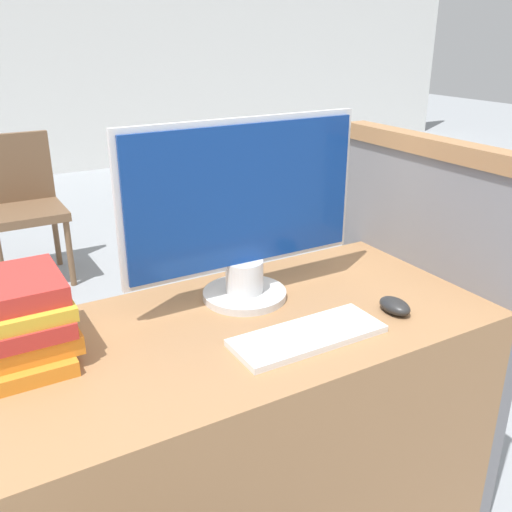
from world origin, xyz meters
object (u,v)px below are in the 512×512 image
(keyboard, at_px, (308,336))
(book_stack, at_px, (24,318))
(mouse, at_px, (395,306))
(far_chair, at_px, (21,200))
(monitor, at_px, (244,212))

(keyboard, xyz_separation_m, book_stack, (-0.57, 0.25, 0.08))
(keyboard, xyz_separation_m, mouse, (0.27, -0.00, 0.01))
(keyboard, distance_m, mouse, 0.27)
(mouse, xyz_separation_m, far_chair, (-0.52, 2.60, -0.30))
(mouse, height_order, far_chair, far_chair)
(mouse, height_order, book_stack, book_stack)
(far_chair, bearing_deg, mouse, -136.87)
(keyboard, bearing_deg, mouse, -0.34)
(book_stack, bearing_deg, far_chair, 82.33)
(monitor, xyz_separation_m, book_stack, (-0.55, -0.01, -0.15))
(book_stack, bearing_deg, monitor, 1.18)
(monitor, distance_m, book_stack, 0.57)
(mouse, relative_size, book_stack, 0.34)
(monitor, relative_size, book_stack, 2.36)
(keyboard, height_order, book_stack, book_stack)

